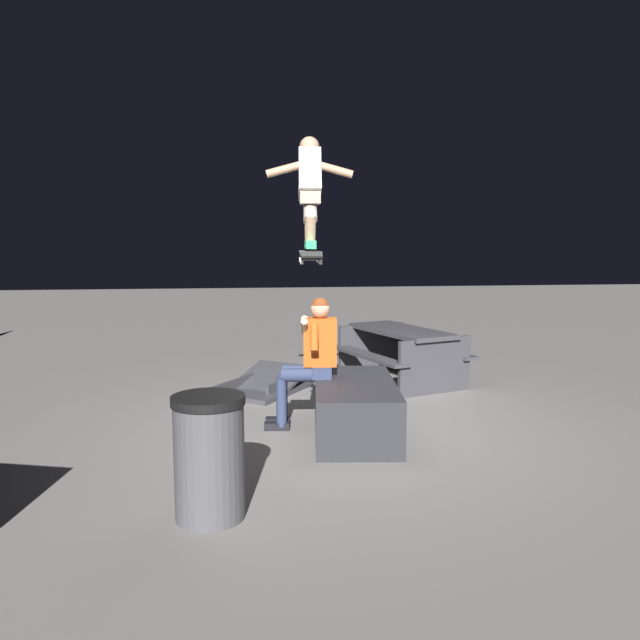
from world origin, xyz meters
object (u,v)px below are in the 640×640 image
object	(u,v)px
kicker_ramp	(263,387)
trash_bin	(209,457)
person_sitting_on_ledge	(309,355)
picnic_table_back	(401,347)
skater_airborne	(310,187)
skateboard	(310,256)
ledge_box_main	(355,408)

from	to	relation	value
kicker_ramp	trash_bin	xyz separation A→B (m)	(-3.70, 0.52, 0.38)
kicker_ramp	trash_bin	size ratio (longest dim) A/B	1.68
person_sitting_on_ledge	kicker_ramp	size ratio (longest dim) A/B	0.93
picnic_table_back	trash_bin	bearing A→B (deg)	148.68
skater_airborne	kicker_ramp	distance (m)	2.98
skateboard	trash_bin	size ratio (longest dim) A/B	1.17
skateboard	picnic_table_back	distance (m)	2.86
ledge_box_main	trash_bin	bearing A→B (deg)	142.05
kicker_ramp	picnic_table_back	world-z (taller)	picnic_table_back
skateboard	skater_airborne	distance (m)	0.69
trash_bin	ledge_box_main	bearing A→B (deg)	-37.95
skater_airborne	person_sitting_on_ledge	bearing A→B (deg)	10.49
person_sitting_on_ledge	kicker_ramp	bearing A→B (deg)	14.32
trash_bin	kicker_ramp	bearing A→B (deg)	-8.01
person_sitting_on_ledge	skater_airborne	size ratio (longest dim) A/B	1.23
person_sitting_on_ledge	skater_airborne	bearing A→B (deg)	-169.51
skater_airborne	trash_bin	world-z (taller)	skater_airborne
kicker_ramp	trash_bin	distance (m)	3.76
ledge_box_main	skateboard	bearing A→B (deg)	64.21
skater_airborne	kicker_ramp	bearing A→B (deg)	14.26
skater_airborne	ledge_box_main	bearing A→B (deg)	-121.83
kicker_ramp	picnic_table_back	xyz separation A→B (m)	(0.32, -1.92, 0.44)
person_sitting_on_ledge	trash_bin	distance (m)	2.28
picnic_table_back	trash_bin	xyz separation A→B (m)	(-4.02, 2.44, -0.05)
skateboard	trash_bin	bearing A→B (deg)	154.41
person_sitting_on_ledge	skateboard	distance (m)	1.03
ledge_box_main	skateboard	size ratio (longest dim) A/B	1.59
skater_airborne	trash_bin	distance (m)	3.03
trash_bin	picnic_table_back	bearing A→B (deg)	-31.32
ledge_box_main	trash_bin	size ratio (longest dim) A/B	1.86
skateboard	kicker_ramp	size ratio (longest dim) A/B	0.70
skateboard	skater_airborne	world-z (taller)	skater_airborne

